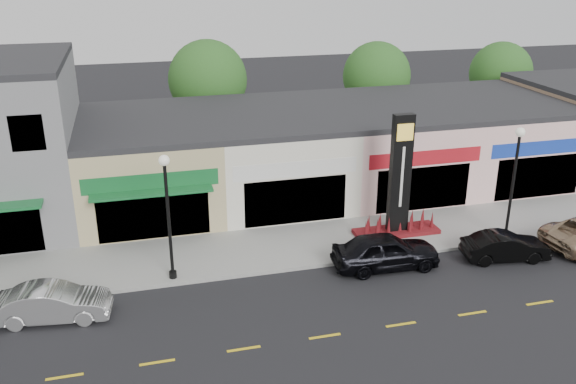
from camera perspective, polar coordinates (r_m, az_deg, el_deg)
The scene contains 16 objects.
ground at distance 26.10m, azimuth 7.76°, elevation -8.65°, with size 120.00×120.00×0.00m, color black.
sidewalk at distance 29.65m, azimuth 4.63°, elevation -4.48°, with size 52.00×4.30×0.15m, color gray.
curb at distance 27.77m, azimuth 6.15°, elevation -6.43°, with size 52.00×0.20×0.15m, color gray.
shop_beige at distance 33.92m, azimuth -13.02°, elevation 2.66°, with size 7.00×10.85×4.80m.
shop_cream at distance 34.75m, azimuth -1.43°, elevation 3.67°, with size 7.00×10.01×4.80m.
shop_pink_w at distance 36.91m, azimuth 9.24°, elevation 4.47°, with size 7.00×10.01×4.80m.
shop_pink_e at distance 40.18m, azimuth 18.47°, elevation 5.03°, with size 7.00×10.01×4.80m.
tree_rear_west at distance 41.31m, azimuth -7.52°, elevation 10.41°, with size 5.20×5.20×7.83m.
tree_rear_mid at distance 44.46m, azimuth 8.28°, elevation 10.71°, with size 4.80×4.80×7.29m.
tree_rear_east at distance 49.21m, azimuth 19.27°, elevation 10.47°, with size 4.60×4.60×6.94m.
lamp_west_near at distance 25.15m, azimuth -11.20°, elevation -1.24°, with size 0.44×0.44×5.47m.
lamp_east_near at distance 30.36m, azimuth 20.44°, elevation 1.77°, with size 0.44×0.44×5.47m.
pylon_sign at distance 29.70m, azimuth 10.33°, elevation -0.09°, with size 4.20×1.30×6.00m.
car_white_van at distance 24.98m, azimuth -21.12°, elevation -9.67°, with size 4.21×1.47×1.39m, color silver.
car_black_sedan at distance 27.21m, azimuth 9.13°, elevation -5.48°, with size 4.73×1.90×1.61m, color black.
car_black_conv at distance 29.32m, azimuth 19.67°, elevation -4.84°, with size 3.88×1.35×1.28m, color black.
Camera 1 is at (-9.03, -20.76, 13.00)m, focal length 38.00 mm.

